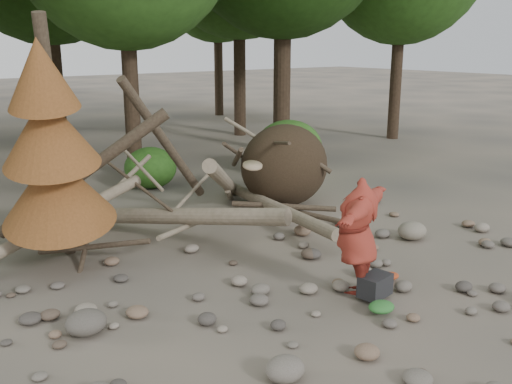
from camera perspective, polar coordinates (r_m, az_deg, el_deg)
ground at (r=9.25m, az=7.40°, el=-10.01°), size 120.00×120.00×0.00m
deadfall_pile at (r=13.25m, az=1.10°, el=2.12°), size 8.55×5.24×3.30m
dead_conifer at (r=9.90m, az=-19.76°, el=3.74°), size 2.06×2.16×4.35m
bush_mid at (r=15.67m, az=-10.51°, el=2.40°), size 1.40×1.40×1.12m
bush_right at (r=17.22m, az=3.30°, el=4.56°), size 2.00×2.00×1.60m
frisbee_thrower at (r=8.82m, az=10.10°, el=-4.37°), size 3.43×1.60×2.39m
backpack at (r=9.10m, az=11.80°, el=-9.47°), size 0.56×0.42×0.34m
cloth_green at (r=8.67m, az=12.41°, el=-11.46°), size 0.41×0.34×0.15m
cloth_orange at (r=9.82m, az=13.32°, el=-8.43°), size 0.29×0.24×0.11m
boulder_front_left at (r=7.01m, az=2.92°, el=-17.25°), size 0.48×0.44×0.29m
boulder_mid_right at (r=11.90m, az=15.35°, el=-3.75°), size 0.60×0.54×0.36m
boulder_mid_left at (r=8.27m, az=-16.64°, el=-12.38°), size 0.57×0.51×0.34m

